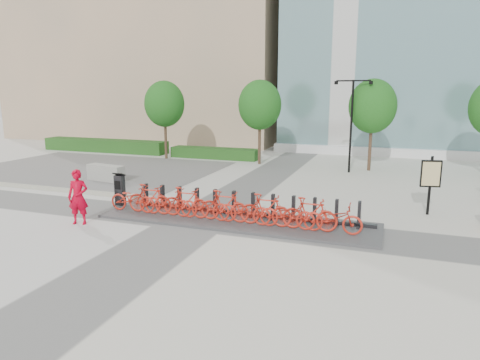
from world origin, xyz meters
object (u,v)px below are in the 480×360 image
(bike_0, at_px, (133,199))
(kiosk, at_px, (120,189))
(worker_red, at_px, (78,197))
(jersey_barrier, at_px, (106,173))
(map_sign, at_px, (431,176))

(bike_0, relative_size, kiosk, 1.41)
(worker_red, relative_size, jersey_barrier, 0.90)
(worker_red, height_order, map_sign, map_sign)
(bike_0, height_order, worker_red, worker_red)
(kiosk, relative_size, jersey_barrier, 0.62)
(bike_0, relative_size, worker_red, 0.98)
(kiosk, height_order, worker_red, worker_red)
(worker_red, bearing_deg, kiosk, 71.45)
(bike_0, bearing_deg, map_sign, -71.02)
(kiosk, distance_m, worker_red, 2.31)
(kiosk, relative_size, worker_red, 0.69)
(kiosk, relative_size, map_sign, 0.60)
(worker_red, bearing_deg, jersey_barrier, 101.82)
(jersey_barrier, distance_m, map_sign, 14.82)
(kiosk, height_order, jersey_barrier, kiosk)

